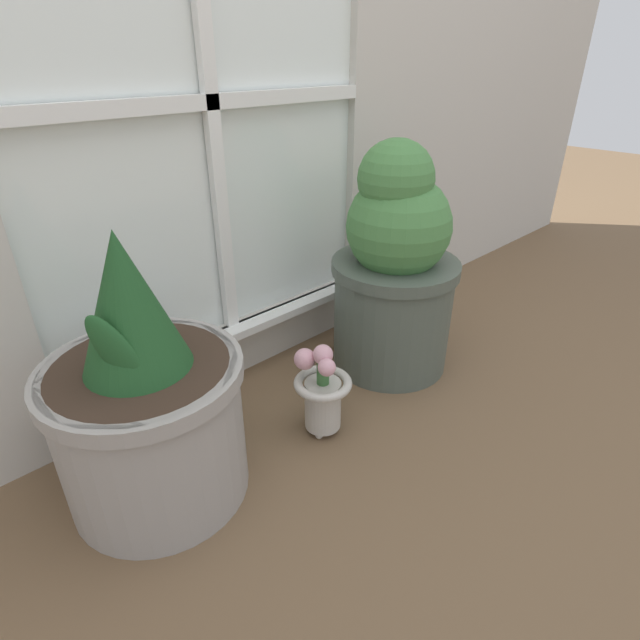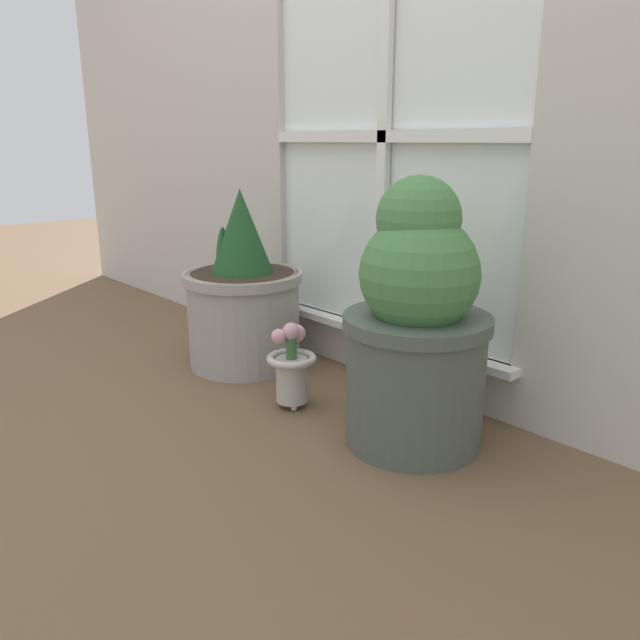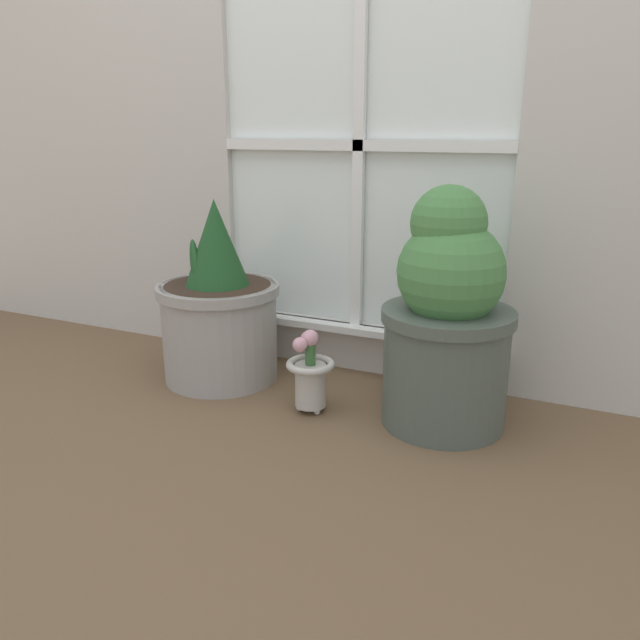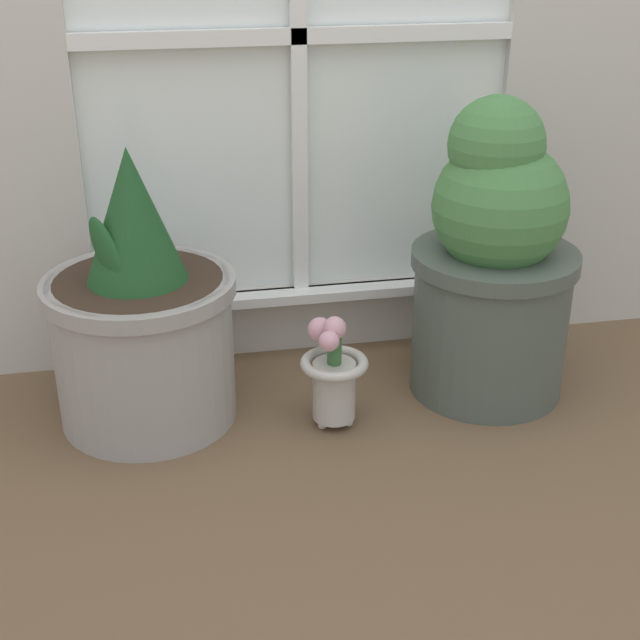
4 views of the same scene
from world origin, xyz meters
The scene contains 4 objects.
ground_plane centered at (0.00, 0.00, 0.00)m, with size 10.00×10.00×0.00m, color brown.
potted_plant_left centered at (-0.39, 0.22, 0.24)m, with size 0.41×0.41×0.61m.
potted_plant_right centered at (0.39, 0.20, 0.32)m, with size 0.38×0.38×0.69m.
flower_vase centered at (0.00, 0.11, 0.13)m, with size 0.15×0.15×0.26m.
Camera 2 is at (1.34, -0.99, 0.77)m, focal length 35.00 mm.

